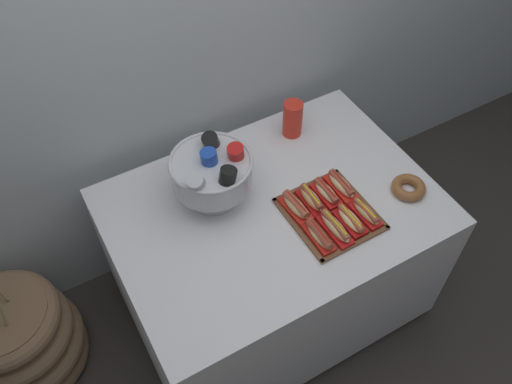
% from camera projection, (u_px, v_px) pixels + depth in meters
% --- Properties ---
extents(ground_plane, '(10.00, 10.00, 0.00)m').
position_uv_depth(ground_plane, '(270.00, 298.00, 2.80)').
color(ground_plane, '#38332D').
extents(back_wall, '(6.00, 0.10, 2.60)m').
position_uv_depth(back_wall, '(198.00, 19.00, 2.14)').
color(back_wall, '#B2BCC1').
rests_on(back_wall, ground_plane).
extents(buffet_table, '(1.34, 0.95, 0.77)m').
position_uv_depth(buffet_table, '(272.00, 255.00, 2.48)').
color(buffet_table, silver).
rests_on(buffet_table, ground_plane).
extents(floor_vase, '(0.56, 0.56, 0.98)m').
position_uv_depth(floor_vase, '(19.00, 339.00, 2.41)').
color(floor_vase, brown).
rests_on(floor_vase, ground_plane).
extents(serving_tray, '(0.33, 0.36, 0.01)m').
position_uv_depth(serving_tray, '(330.00, 214.00, 2.17)').
color(serving_tray, brown).
rests_on(serving_tray, buffet_table).
extents(hot_dog_0, '(0.06, 0.16, 0.06)m').
position_uv_depth(hot_dog_0, '(319.00, 236.00, 2.06)').
color(hot_dog_0, red).
rests_on(hot_dog_0, serving_tray).
extents(hot_dog_1, '(0.07, 0.18, 0.06)m').
position_uv_depth(hot_dog_1, '(335.00, 227.00, 2.09)').
color(hot_dog_1, red).
rests_on(hot_dog_1, serving_tray).
extents(hot_dog_2, '(0.07, 0.16, 0.06)m').
position_uv_depth(hot_dog_2, '(350.00, 220.00, 2.11)').
color(hot_dog_2, '#B21414').
rests_on(hot_dog_2, serving_tray).
extents(hot_dog_3, '(0.06, 0.16, 0.06)m').
position_uv_depth(hot_dog_3, '(366.00, 213.00, 2.14)').
color(hot_dog_3, red).
rests_on(hot_dog_3, serving_tray).
extents(hot_dog_4, '(0.08, 0.17, 0.06)m').
position_uv_depth(hot_dog_4, '(296.00, 206.00, 2.15)').
color(hot_dog_4, red).
rests_on(hot_dog_4, serving_tray).
extents(hot_dog_5, '(0.07, 0.16, 0.06)m').
position_uv_depth(hot_dog_5, '(311.00, 199.00, 2.18)').
color(hot_dog_5, '#B21414').
rests_on(hot_dog_5, serving_tray).
extents(hot_dog_6, '(0.07, 0.15, 0.06)m').
position_uv_depth(hot_dog_6, '(326.00, 192.00, 2.20)').
color(hot_dog_6, red).
rests_on(hot_dog_6, serving_tray).
extents(hot_dog_7, '(0.07, 0.17, 0.06)m').
position_uv_depth(hot_dog_7, '(341.00, 185.00, 2.23)').
color(hot_dog_7, red).
rests_on(hot_dog_7, serving_tray).
extents(punch_bowl, '(0.33, 0.33, 0.28)m').
position_uv_depth(punch_bowl, '(212.00, 171.00, 2.11)').
color(punch_bowl, silver).
rests_on(punch_bowl, buffet_table).
extents(cup_stack, '(0.09, 0.09, 0.17)m').
position_uv_depth(cup_stack, '(293.00, 119.00, 2.41)').
color(cup_stack, red).
rests_on(cup_stack, buffet_table).
extents(donut, '(0.14, 0.14, 0.04)m').
position_uv_depth(donut, '(408.00, 188.00, 2.24)').
color(donut, brown).
rests_on(donut, buffet_table).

